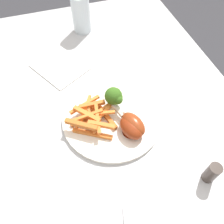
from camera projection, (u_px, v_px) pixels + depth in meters
ground_plane at (107, 181)px, 1.29m from camera, size 6.00×6.00×0.00m
dining_table at (104, 121)px, 0.78m from camera, size 1.11×0.83×0.73m
dinner_plate at (112, 117)px, 0.66m from camera, size 0.28×0.28×0.01m
broccoli_floret_front at (114, 96)px, 0.64m from camera, size 0.05×0.05×0.07m
carrot_fries_pile at (93, 117)px, 0.63m from camera, size 0.15×0.16×0.04m
chicken_drumstick_near at (130, 126)px, 0.61m from camera, size 0.14×0.07×0.04m
chicken_drumstick_far at (132, 123)px, 0.61m from camera, size 0.14×0.07×0.05m
water_glass at (81, 14)px, 0.85m from camera, size 0.07×0.07×0.14m
napkin at (60, 67)px, 0.78m from camera, size 0.22×0.21×0.00m
pepper_shaker at (212, 173)px, 0.54m from camera, size 0.03×0.03×0.06m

